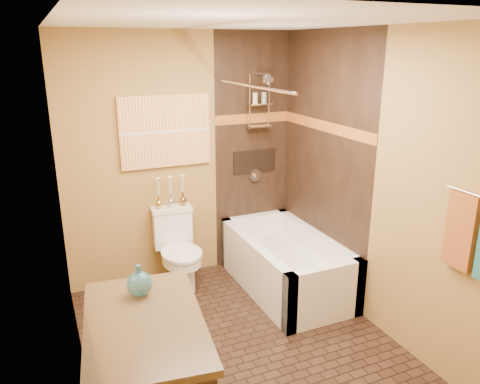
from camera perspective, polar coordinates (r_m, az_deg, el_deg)
floor at (r=4.00m, az=0.40°, el=-18.54°), size 3.00×3.00×0.00m
wall_left at (r=3.15m, az=-19.92°, el=-4.10°), size 0.02×3.00×2.50m
wall_right at (r=4.04m, az=16.15°, el=0.94°), size 0.02×3.00×2.50m
wall_back at (r=4.77m, az=-7.01°, el=3.99°), size 2.40×0.02×2.50m
wall_front at (r=2.26m, az=16.74°, el=-12.56°), size 2.40×0.02×2.50m
ceiling at (r=3.24m, az=0.50°, el=20.10°), size 3.00×3.00×0.00m
alcove_tile_back at (r=5.03m, az=1.51°, el=4.82°), size 0.85×0.01×2.50m
alcove_tile_right at (r=4.61m, az=10.12°, el=3.37°), size 0.01×1.50×2.50m
mosaic_band_back at (r=4.96m, az=1.59°, el=8.97°), size 0.85×0.01×0.10m
mosaic_band_right at (r=4.53m, az=10.26°, el=7.90°), size 0.01×1.50×0.10m
alcove_niche at (r=5.06m, az=1.79°, el=3.73°), size 0.50×0.01×0.25m
shower_fixtures at (r=4.87m, az=2.38°, el=9.36°), size 0.24×0.33×1.16m
curtain_rod at (r=4.10m, az=1.27°, el=12.82°), size 0.03×1.55×0.03m
towel_rust at (r=3.42m, az=25.33°, el=-4.31°), size 0.05×0.22×0.52m
sunset_painting at (r=4.64m, az=-9.07°, el=7.31°), size 0.90×0.04×0.70m
vanity_mirror at (r=2.40m, az=-18.84°, el=-4.26°), size 0.01×1.00×0.90m
bathtub at (r=4.77m, az=5.53°, el=-9.14°), size 0.80×1.50×0.55m
toilet at (r=4.74m, az=-7.56°, el=-6.98°), size 0.42×0.61×0.80m
teal_bottle at (r=2.88m, az=-12.18°, el=-10.49°), size 0.20×0.20×0.24m
bud_vases at (r=4.70m, az=-8.46°, el=0.13°), size 0.32×0.07×0.31m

